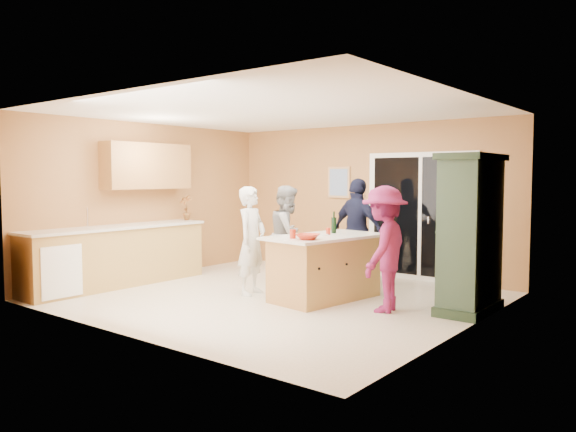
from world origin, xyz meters
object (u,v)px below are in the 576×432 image
Objects in this scene: green_hutch at (470,236)px; woman_white at (252,241)px; woman_magenta at (384,249)px; woman_grey at (288,235)px; woman_navy at (358,231)px; kitchen_island at (325,269)px.

woman_white is (-2.87, -0.87, -0.19)m from green_hutch.
woman_magenta reaches higher than woman_white.
green_hutch is 2.92m from woman_grey.
woman_grey is at bearing 52.66° from woman_navy.
kitchen_island is 0.92× the size of green_hutch.
kitchen_island is at bearing 111.28° from woman_navy.
woman_magenta is (0.98, -0.11, 0.37)m from kitchen_island.
green_hutch is (1.86, 0.49, 0.55)m from kitchen_island.
woman_navy is at bearing 108.79° from kitchen_island.
woman_magenta is (2.04, -0.63, 0.01)m from woman_grey.
woman_navy is (0.82, 0.74, 0.06)m from woman_grey.
green_hutch is at bearing 114.36° from woman_magenta.
woman_white is 1.82m from woman_navy.
green_hutch reaches higher than kitchen_island.
woman_navy reaches higher than woman_magenta.
woman_navy is 1.06× the size of woman_magenta.
kitchen_island is at bearing -136.31° from woman_grey.
woman_white reaches higher than kitchen_island.
woman_navy is at bearing -68.39° from woman_grey.
green_hutch is 1.18× the size of woman_navy.
woman_grey is 2.13m from woman_magenta.
woman_white is 1.00× the size of woman_grey.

